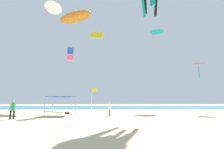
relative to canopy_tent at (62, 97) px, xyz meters
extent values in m
cube|color=#D1BA8C|center=(6.69, -4.31, -2.26)|extent=(110.00, 110.00, 0.10)
cube|color=teal|center=(6.69, 22.90, -2.19)|extent=(110.00, 19.06, 0.03)
cylinder|color=#B2B2B7|center=(-1.53, -1.48, -1.08)|extent=(0.07, 0.07, 2.26)
cylinder|color=#B2B2B7|center=(1.53, -1.48, -1.08)|extent=(0.07, 0.07, 2.26)
cylinder|color=#B2B2B7|center=(-1.53, 1.48, -1.08)|extent=(0.07, 0.07, 2.26)
cylinder|color=#B2B2B7|center=(1.53, 1.48, -1.08)|extent=(0.07, 0.07, 2.26)
cube|color=blue|center=(0.00, 0.00, 0.08)|extent=(3.13, 3.02, 0.06)
cylinder|color=slate|center=(5.94, -0.86, -1.82)|extent=(0.15, 0.15, 0.77)
cylinder|color=slate|center=(5.99, -1.15, -1.82)|extent=(0.15, 0.15, 0.77)
cylinder|color=white|center=(5.96, -1.00, -1.11)|extent=(0.40, 0.40, 0.67)
sphere|color=tan|center=(5.96, -1.00, -0.65)|extent=(0.25, 0.25, 0.25)
cylinder|color=black|center=(-3.62, -3.90, -1.78)|extent=(0.17, 0.17, 0.85)
cylinder|color=black|center=(-3.95, -3.89, -1.78)|extent=(0.17, 0.17, 0.85)
cylinder|color=green|center=(-3.78, -3.89, -0.99)|extent=(0.44, 0.44, 0.74)
sphere|color=tan|center=(-3.78, -3.89, -0.49)|extent=(0.28, 0.28, 0.28)
cylinder|color=silver|center=(3.91, -2.15, -0.60)|extent=(0.06, 0.06, 3.21)
cube|color=yellow|center=(4.22, -2.15, 0.83)|extent=(0.55, 0.02, 0.35)
cube|color=red|center=(0.29, 2.09, -2.05)|extent=(0.56, 0.36, 0.32)
cube|color=white|center=(0.29, 2.09, -1.87)|extent=(0.57, 0.37, 0.03)
cone|color=teal|center=(15.65, 9.96, 13.41)|extent=(3.58, 3.58, 0.53)
cylinder|color=orange|center=(15.20, 11.04, 12.53)|extent=(0.86, 0.44, 2.03)
cube|color=yellow|center=(3.17, 18.36, 15.76)|extent=(3.89, 3.91, 3.17)
cube|color=white|center=(3.17, 18.36, 15.07)|extent=(2.75, 3.06, 1.75)
ellipsoid|color=orange|center=(-1.52, 14.03, 18.17)|extent=(8.62, 6.08, 2.69)
cone|color=yellow|center=(-1.52, 14.03, 19.47)|extent=(1.66, 1.70, 1.00)
cube|color=red|center=(19.27, 2.53, 5.07)|extent=(2.12, 2.11, 0.26)
cylinder|color=blue|center=(19.27, 2.53, 3.73)|extent=(0.10, 0.10, 1.71)
cube|color=blue|center=(0.56, 1.26, 6.43)|extent=(1.04, 1.01, 0.77)
cube|color=pink|center=(0.56, 1.26, 5.44)|extent=(1.04, 1.01, 0.77)
cone|color=white|center=(-3.12, 4.29, 14.74)|extent=(2.91, 2.92, 1.33)
cylinder|color=pink|center=(-4.30, 4.36, 13.86)|extent=(0.11, 0.28, 2.17)
camera|label=1|loc=(5.46, -21.01, -0.30)|focal=26.46mm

